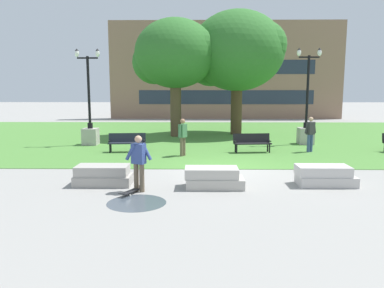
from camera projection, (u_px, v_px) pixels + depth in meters
ground_plane at (227, 170)px, 14.39m from camera, size 140.00×140.00×0.00m
grass_lawn at (215, 136)px, 24.27m from camera, size 40.00×20.00×0.02m
concrete_block_center at (103, 176)px, 12.07m from camera, size 1.80×0.90×0.64m
concrete_block_left at (213, 178)px, 11.74m from camera, size 1.84×0.90×0.64m
concrete_block_right at (324, 176)px, 12.02m from camera, size 1.84×0.90×0.64m
person_skateboarder at (139, 160)px, 11.20m from camera, size 0.84×0.38×1.71m
skateboard at (132, 191)px, 11.07m from camera, size 0.62×1.01×0.14m
puddle at (137, 203)px, 10.20m from camera, size 1.62×1.62×0.01m
park_bench_near_left at (127, 141)px, 18.25m from camera, size 1.84×0.71×0.90m
park_bench_near_right at (252, 142)px, 18.09m from camera, size 1.84×0.71×0.90m
lamp_post_center at (90, 126)px, 20.44m from camera, size 1.32×0.80×5.17m
lamp_post_right at (306, 125)px, 20.72m from camera, size 1.32×0.80×5.24m
tree_far_right at (174, 55)px, 23.55m from camera, size 5.38×5.13×7.43m
tree_near_right at (236, 52)px, 24.59m from camera, size 6.47×6.16×8.13m
person_bystander_near_lawn at (183, 135)px, 17.05m from camera, size 0.43×0.72×1.71m
person_bystander_far_lawn at (310, 132)px, 18.12m from camera, size 0.66×0.43×1.71m
building_facade_distant at (226, 71)px, 37.87m from camera, size 23.52×1.03×9.75m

